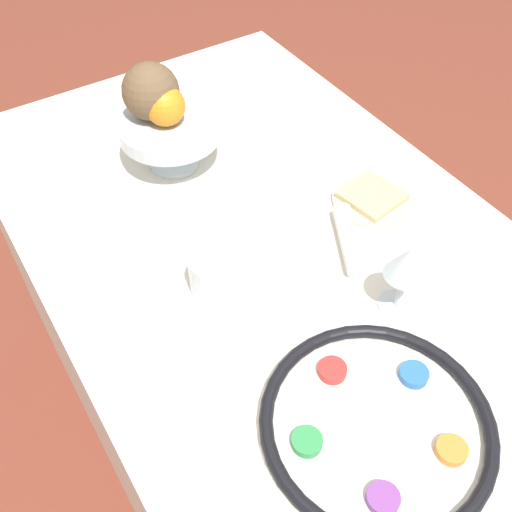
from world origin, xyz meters
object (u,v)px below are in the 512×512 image
at_px(orange_fruit, 165,106).
at_px(napkin_roll, 349,239).
at_px(coconut, 151,91).
at_px(cup_near, 211,275).
at_px(wine_glass, 407,265).
at_px(bread_plate, 372,198).
at_px(fruit_stand, 171,131).
at_px(seder_plate, 377,425).

xyz_separation_m(orange_fruit, napkin_roll, (-0.37, -0.16, -0.12)).
relative_size(coconut, cup_near, 1.45).
bearing_deg(cup_near, orange_fruit, -15.78).
bearing_deg(cup_near, wine_glass, -128.80).
relative_size(bread_plate, napkin_roll, 1.01).
xyz_separation_m(wine_glass, fruit_stand, (0.52, 0.14, -0.02)).
bearing_deg(orange_fruit, seder_plate, 177.80).
distance_m(orange_fruit, napkin_roll, 0.43).
relative_size(seder_plate, bread_plate, 2.15).
bearing_deg(wine_glass, orange_fruit, 15.58).
height_order(bread_plate, cup_near, cup_near).
relative_size(orange_fruit, cup_near, 1.03).
bearing_deg(wine_glass, bread_plate, -30.70).
bearing_deg(bread_plate, napkin_roll, 121.97).
height_order(coconut, cup_near, coconut).
xyz_separation_m(bread_plate, cup_near, (-0.03, 0.37, 0.03)).
height_order(seder_plate, coconut, coconut).
xyz_separation_m(wine_glass, orange_fruit, (0.52, 0.15, 0.04)).
bearing_deg(seder_plate, coconut, -1.24).
bearing_deg(napkin_roll, cup_near, 80.24).
bearing_deg(cup_near, fruit_stand, -16.63).
bearing_deg(seder_plate, cup_near, 11.08).
height_order(fruit_stand, napkin_roll, fruit_stand).
distance_m(fruit_stand, coconut, 0.08).
relative_size(seder_plate, coconut, 2.99).
xyz_separation_m(orange_fruit, bread_plate, (-0.30, -0.27, -0.14)).
xyz_separation_m(seder_plate, coconut, (0.71, -0.02, 0.14)).
distance_m(orange_fruit, bread_plate, 0.43).
distance_m(wine_glass, bread_plate, 0.27).
distance_m(orange_fruit, cup_near, 0.36).
xyz_separation_m(wine_glass, cup_near, (0.19, 0.24, -0.06)).
bearing_deg(seder_plate, bread_plate, -39.11).
relative_size(coconut, napkin_roll, 0.73).
bearing_deg(cup_near, bread_plate, -85.98).
relative_size(seder_plate, cup_near, 4.34).
relative_size(wine_glass, cup_near, 1.81).
distance_m(fruit_stand, napkin_roll, 0.41).
relative_size(wine_glass, coconut, 1.25).
bearing_deg(fruit_stand, coconut, 27.32).
bearing_deg(fruit_stand, wine_glass, -165.10).
bearing_deg(orange_fruit, coconut, 16.97).
xyz_separation_m(fruit_stand, cup_near, (-0.33, 0.10, -0.04)).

